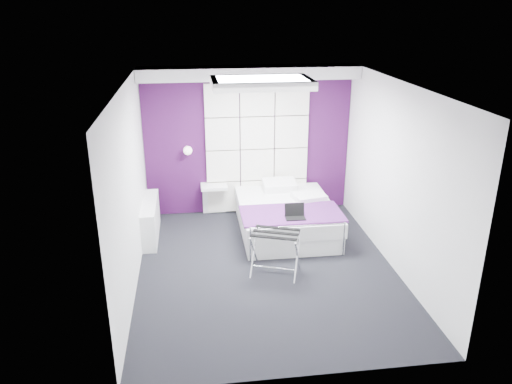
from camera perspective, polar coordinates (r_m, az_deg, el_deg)
The scene contains 15 objects.
floor at distance 7.20m, azimuth 1.24°, elevation -8.81°, with size 4.40×4.40×0.00m, color black.
ceiling at distance 6.32m, azimuth 1.43°, elevation 12.11°, with size 4.40×4.40×0.00m, color white.
wall_back at distance 8.73m, azimuth -0.90°, elevation 5.85°, with size 3.60×3.60×0.00m, color silver.
wall_left at distance 6.63m, azimuth -14.24°, elevation 0.23°, with size 4.40×4.40×0.00m, color silver.
wall_right at distance 7.14m, azimuth 15.76°, elevation 1.58°, with size 4.40×4.40×0.00m, color silver.
accent_wall at distance 8.72m, azimuth -0.90°, elevation 5.83°, with size 3.58×0.02×2.58m, color #380D3C.
soffit at distance 8.25m, azimuth -0.74°, elevation 13.47°, with size 3.58×0.50×0.20m, color white.
headboard at distance 8.73m, azimuth 0.13°, elevation 4.96°, with size 1.80×0.08×2.30m, color silver, non-canonical shape.
skylight at distance 6.92m, azimuth 0.63°, elevation 12.45°, with size 1.36×0.86×0.12m, color white, non-canonical shape.
wall_lamp at distance 8.56m, azimuth -7.81°, elevation 4.80°, with size 0.15×0.15×0.15m, color white.
radiator at distance 8.19m, azimuth -11.95°, elevation -3.10°, with size 0.22×1.20×0.60m, color white.
bed at distance 8.21m, azimuth 3.41°, elevation -2.76°, with size 1.56×1.88×0.66m.
nightstand at distance 8.74m, azimuth -4.83°, elevation 0.65°, with size 0.45×0.35×0.05m, color white.
luggage_rack at distance 6.97m, azimuth 2.23°, elevation -6.93°, with size 0.63×0.47×0.62m.
laptop at distance 7.52m, azimuth 4.45°, elevation -2.55°, with size 0.30×0.21×0.22m.
Camera 1 is at (-0.98, -6.17, 3.57)m, focal length 35.00 mm.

